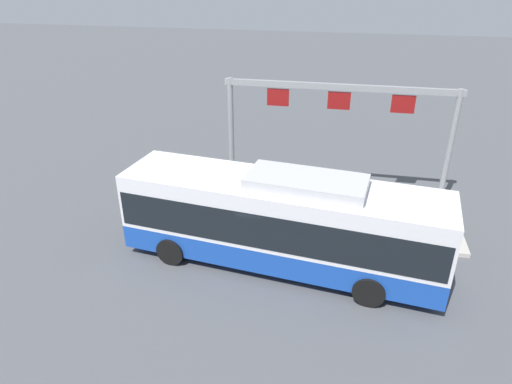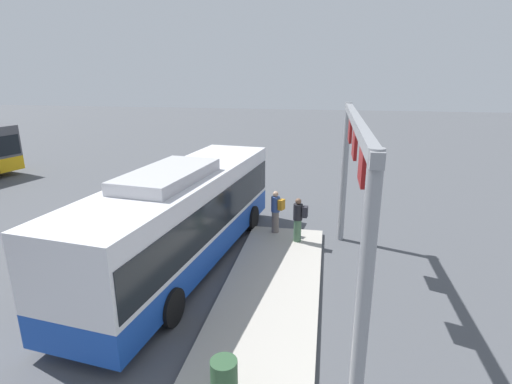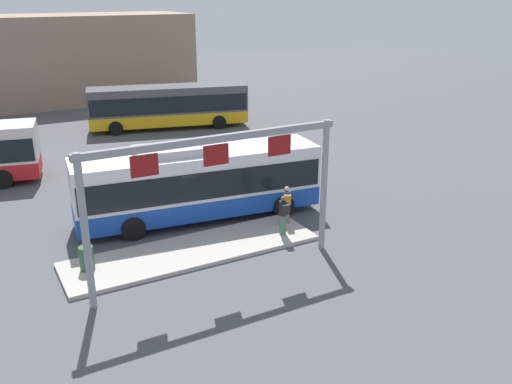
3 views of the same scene
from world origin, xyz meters
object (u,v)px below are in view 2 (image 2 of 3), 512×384
Objects in this scene: bus_main at (183,213)px; person_boarding at (299,219)px; trash_bin at (224,381)px; person_waiting_near at (276,211)px.

bus_main reaches higher than person_boarding.
trash_bin is at bearing -146.51° from bus_main.
person_waiting_near is at bearing 0.90° from trash_bin.
bus_main is 6.58× the size of person_boarding.
person_boarding is 1.00× the size of person_waiting_near.
person_waiting_near is at bearing -35.49° from bus_main.
person_boarding is at bearing -51.70° from bus_main.
person_waiting_near is 8.55m from trash_bin.
trash_bin is (-8.54, -0.13, -0.44)m from person_waiting_near.
bus_main is at bearing 37.20° from person_boarding.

